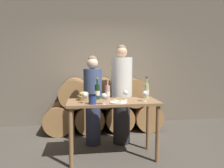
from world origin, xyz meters
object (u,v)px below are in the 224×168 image
Objects in this scene: blue_crock at (93,99)px; wine_glass_center at (126,93)px; wine_bottle_red at (97,92)px; wine_glass_left at (104,96)px; tasting_table at (113,111)px; bread_basket at (84,97)px; person_left at (93,100)px; wine_glass_right at (145,94)px; cheese_plate at (118,102)px; wine_glass_far_left at (85,96)px; wine_bottle_white at (146,91)px; wine_bottle_rose at (108,92)px; person_right at (122,94)px.

wine_glass_center reaches higher than blue_crock.
wine_bottle_red reaches higher than wine_glass_left.
bread_basket is at bearing 163.72° from tasting_table.
wine_glass_right is at bearing -43.67° from person_left.
tasting_table is 8.79× the size of wine_glass_left.
cheese_plate is 0.50m from wine_glass_far_left.
wine_bottle_white is at bearing 31.47° from cheese_plate.
bread_basket is (-0.17, -0.48, 0.14)m from person_left.
wine_glass_far_left is at bearing -164.63° from wine_glass_center.
wine_glass_left is at bearing -123.78° from tasting_table.
bread_basket is (-1.03, -0.03, -0.07)m from wine_bottle_white.
wine_bottle_white is 0.86m from wine_glass_left.
wine_bottle_rose is at bearing 153.41° from wine_glass_right.
wine_bottle_red is (-0.23, 0.18, 0.28)m from tasting_table.
person_left is 8.02× the size of bread_basket.
tasting_table is at bearing -172.37° from wine_glass_center.
wine_glass_right is at bearing 6.49° from cheese_plate.
person_left is at bearing 115.36° from wine_bottle_rose.
tasting_table is 10.75× the size of blue_crock.
cheese_plate is (0.05, -0.16, 0.17)m from tasting_table.
wine_glass_far_left is 0.91m from wine_glass_right.
tasting_table is 8.79× the size of wine_glass_center.
wine_glass_right is at bearing -26.59° from wine_bottle_rose.
wine_bottle_white is at bearing 22.08° from blue_crock.
wine_glass_left and wine_glass_right have the same top height.
wine_glass_far_left is (-1.02, -0.31, -0.01)m from wine_bottle_white.
bread_basket is at bearing -178.22° from wine_bottle_white.
bread_basket is 1.27× the size of wine_glass_center.
bread_basket reaches higher than tasting_table.
tasting_table is 0.53m from wine_glass_far_left.
tasting_table is 8.79× the size of wine_glass_far_left.
blue_crock is 0.82× the size of wine_glass_center.
wine_bottle_white reaches higher than wine_glass_far_left.
person_right reaches higher than wine_bottle_rose.
cheese_plate is at bearing -148.53° from wine_bottle_white.
wine_glass_far_left is at bearing -161.13° from tasting_table.
wine_bottle_white reaches higher than tasting_table.
tasting_table is 8.79× the size of wine_glass_right.
person_right is 1.00m from blue_crock.
wine_glass_right is (0.71, -0.29, -0.00)m from wine_bottle_red.
tasting_table is 0.34m from wine_glass_center.
person_right is at bearing 41.75° from wine_bottle_red.
bread_basket is at bearing -145.46° from person_right.
wine_glass_right is (0.54, -0.27, 0.00)m from wine_bottle_rose.
wine_bottle_white is (0.87, -0.45, 0.21)m from person_left.
wine_glass_center is at bearing -19.41° from wine_bottle_red.
wine_glass_center is at bearing -50.12° from person_left.
person_left reaches higher than wine_glass_right.
wine_bottle_rose is at bearing 76.26° from wine_glass_left.
wine_bottle_white is at bearing 28.83° from wine_glass_left.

